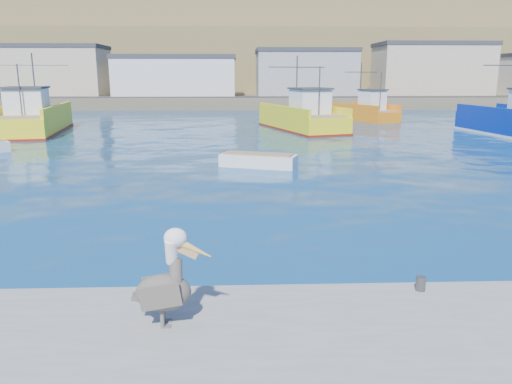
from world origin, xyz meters
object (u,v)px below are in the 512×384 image
trawler_yellow_a (34,120)px  trawler_yellow_b (303,118)px  skiff_mid (259,162)px  pelican (166,284)px  boat_orange (366,111)px

trawler_yellow_a → trawler_yellow_b: (23.02, 1.31, -0.06)m
skiff_mid → pelican: size_ratio=2.41×
trawler_yellow_a → skiff_mid: 24.83m
boat_orange → skiff_mid: (-12.77, -27.42, -0.75)m
skiff_mid → trawler_yellow_a: bearing=137.6°
boat_orange → trawler_yellow_b: bearing=-130.7°
boat_orange → pelican: (-15.18, -45.61, 0.23)m
trawler_yellow_b → pelican: trawler_yellow_b is taller
trawler_yellow_b → skiff_mid: trawler_yellow_b is taller
trawler_yellow_a → trawler_yellow_b: 23.06m
pelican → skiff_mid: bearing=82.5°
boat_orange → pelican: 48.07m
boat_orange → trawler_yellow_a: bearing=-161.0°
boat_orange → pelican: bearing=-108.4°
boat_orange → skiff_mid: size_ratio=2.05×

